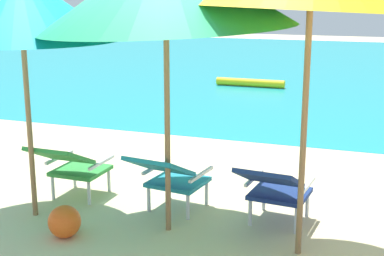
{
  "coord_description": "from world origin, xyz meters",
  "views": [
    {
      "loc": [
        1.9,
        -4.7,
        2.14
      ],
      "look_at": [
        0.0,
        0.6,
        0.75
      ],
      "focal_mm": 51.74,
      "sensor_mm": 36.0,
      "label": 1
    }
  ],
  "objects_px": {
    "swim_buoy": "(250,83)",
    "lounge_chair_left": "(71,164)",
    "lounge_chair_center": "(169,175)",
    "beach_ball": "(65,222)",
    "beach_umbrella_left": "(21,6)",
    "lounge_chair_right": "(275,187)"
  },
  "relations": [
    {
      "from": "lounge_chair_center",
      "to": "beach_umbrella_left",
      "type": "relative_size",
      "value": 0.38
    },
    {
      "from": "lounge_chair_left",
      "to": "lounge_chair_center",
      "type": "relative_size",
      "value": 0.95
    },
    {
      "from": "lounge_chair_left",
      "to": "beach_ball",
      "type": "distance_m",
      "value": 0.93
    },
    {
      "from": "swim_buoy",
      "to": "beach_ball",
      "type": "bearing_deg",
      "value": -87.42
    },
    {
      "from": "lounge_chair_center",
      "to": "beach_ball",
      "type": "xyz_separation_m",
      "value": [
        -0.69,
        -0.81,
        -0.26
      ]
    },
    {
      "from": "lounge_chair_center",
      "to": "swim_buoy",
      "type": "bearing_deg",
      "value": 97.95
    },
    {
      "from": "swim_buoy",
      "to": "beach_ball",
      "type": "distance_m",
      "value": 8.46
    },
    {
      "from": "swim_buoy",
      "to": "lounge_chair_left",
      "type": "bearing_deg",
      "value": -90.21
    },
    {
      "from": "lounge_chair_left",
      "to": "lounge_chair_right",
      "type": "distance_m",
      "value": 2.13
    },
    {
      "from": "swim_buoy",
      "to": "beach_umbrella_left",
      "type": "xyz_separation_m",
      "value": [
        -0.17,
        -8.11,
        1.92
      ]
    },
    {
      "from": "swim_buoy",
      "to": "lounge_chair_right",
      "type": "height_order",
      "value": "lounge_chair_right"
    },
    {
      "from": "lounge_chair_center",
      "to": "beach_ball",
      "type": "bearing_deg",
      "value": -130.31
    },
    {
      "from": "swim_buoy",
      "to": "lounge_chair_left",
      "type": "xyz_separation_m",
      "value": [
        -0.03,
        -7.65,
        0.31
      ]
    },
    {
      "from": "swim_buoy",
      "to": "lounge_chair_left",
      "type": "height_order",
      "value": "lounge_chair_left"
    },
    {
      "from": "beach_umbrella_left",
      "to": "swim_buoy",
      "type": "bearing_deg",
      "value": 88.78
    },
    {
      "from": "lounge_chair_right",
      "to": "lounge_chair_center",
      "type": "bearing_deg",
      "value": -179.24
    },
    {
      "from": "lounge_chair_center",
      "to": "beach_ball",
      "type": "height_order",
      "value": "lounge_chair_center"
    },
    {
      "from": "lounge_chair_left",
      "to": "beach_ball",
      "type": "height_order",
      "value": "lounge_chair_left"
    },
    {
      "from": "swim_buoy",
      "to": "lounge_chair_center",
      "type": "xyz_separation_m",
      "value": [
        1.07,
        -7.64,
        0.31
      ]
    },
    {
      "from": "swim_buoy",
      "to": "beach_umbrella_left",
      "type": "height_order",
      "value": "beach_umbrella_left"
    },
    {
      "from": "lounge_chair_right",
      "to": "beach_ball",
      "type": "relative_size",
      "value": 3.12
    },
    {
      "from": "lounge_chair_center",
      "to": "beach_umbrella_left",
      "type": "height_order",
      "value": "beach_umbrella_left"
    }
  ]
}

